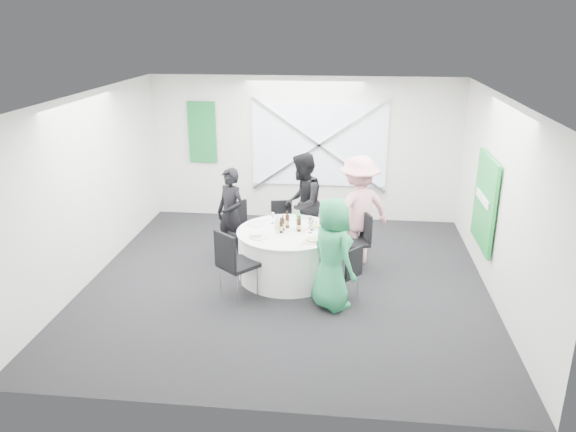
# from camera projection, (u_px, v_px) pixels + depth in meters

# --- Properties ---
(floor) EXTENTS (6.00, 6.00, 0.00)m
(floor) POSITION_uv_depth(u_px,v_px,m) (287.00, 282.00, 8.59)
(floor) COLOR black
(floor) RESTS_ON ground
(ceiling) EXTENTS (6.00, 6.00, 0.00)m
(ceiling) POSITION_uv_depth(u_px,v_px,m) (286.00, 97.00, 7.65)
(ceiling) COLOR white
(ceiling) RESTS_ON wall_back
(wall_back) EXTENTS (6.00, 0.00, 6.00)m
(wall_back) POSITION_uv_depth(u_px,v_px,m) (304.00, 149.00, 10.93)
(wall_back) COLOR silver
(wall_back) RESTS_ON floor
(wall_front) EXTENTS (6.00, 0.00, 6.00)m
(wall_front) POSITION_uv_depth(u_px,v_px,m) (251.00, 288.00, 5.31)
(wall_front) COLOR silver
(wall_front) RESTS_ON floor
(wall_left) EXTENTS (0.00, 6.00, 6.00)m
(wall_left) POSITION_uv_depth(u_px,v_px,m) (88.00, 188.00, 8.43)
(wall_left) COLOR silver
(wall_left) RESTS_ON floor
(wall_right) EXTENTS (0.00, 6.00, 6.00)m
(wall_right) POSITION_uv_depth(u_px,v_px,m) (500.00, 202.00, 7.81)
(wall_right) COLOR silver
(wall_right) RESTS_ON floor
(window_panel) EXTENTS (2.60, 0.03, 1.60)m
(window_panel) POSITION_uv_depth(u_px,v_px,m) (319.00, 145.00, 10.83)
(window_panel) COLOR silver
(window_panel) RESTS_ON wall_back
(window_brace_a) EXTENTS (2.63, 0.05, 1.84)m
(window_brace_a) POSITION_uv_depth(u_px,v_px,m) (319.00, 145.00, 10.79)
(window_brace_a) COLOR silver
(window_brace_a) RESTS_ON window_panel
(window_brace_b) EXTENTS (2.63, 0.05, 1.84)m
(window_brace_b) POSITION_uv_depth(u_px,v_px,m) (319.00, 145.00, 10.79)
(window_brace_b) COLOR silver
(window_brace_b) RESTS_ON window_panel
(green_banner) EXTENTS (0.55, 0.04, 1.20)m
(green_banner) POSITION_uv_depth(u_px,v_px,m) (202.00, 132.00, 10.99)
(green_banner) COLOR #146535
(green_banner) RESTS_ON wall_back
(green_sign) EXTENTS (0.05, 1.20, 1.40)m
(green_sign) POSITION_uv_depth(u_px,v_px,m) (485.00, 202.00, 8.44)
(green_sign) COLOR #198C35
(green_sign) RESTS_ON wall_right
(banquet_table) EXTENTS (1.56, 1.56, 0.76)m
(banquet_table) POSITION_uv_depth(u_px,v_px,m) (288.00, 254.00, 8.65)
(banquet_table) COLOR white
(banquet_table) RESTS_ON floor
(chair_back) EXTENTS (0.45, 0.46, 0.84)m
(chair_back) POSITION_uv_depth(u_px,v_px,m) (282.00, 222.00, 9.70)
(chair_back) COLOR black
(chair_back) RESTS_ON floor
(chair_back_left) EXTENTS (0.61, 0.61, 0.95)m
(chair_back_left) POSITION_uv_depth(u_px,v_px,m) (242.00, 226.00, 9.30)
(chair_back_left) COLOR black
(chair_back_left) RESTS_ON floor
(chair_back_right) EXTENTS (0.56, 0.55, 0.94)m
(chair_back_right) POSITION_uv_depth(u_px,v_px,m) (359.00, 237.00, 8.87)
(chair_back_right) COLOR black
(chair_back_right) RESTS_ON floor
(chair_front_right) EXTENTS (0.53, 0.53, 0.83)m
(chair_front_right) POSITION_uv_depth(u_px,v_px,m) (348.00, 269.00, 7.87)
(chair_front_right) COLOR black
(chair_front_right) RESTS_ON floor
(chair_front_left) EXTENTS (0.66, 0.66, 1.03)m
(chair_front_left) POSITION_uv_depth(u_px,v_px,m) (233.00, 260.00, 7.87)
(chair_front_left) COLOR black
(chair_front_left) RESTS_ON floor
(person_man_back_left) EXTENTS (0.67, 0.61, 1.53)m
(person_man_back_left) POSITION_uv_depth(u_px,v_px,m) (231.00, 214.00, 9.26)
(person_man_back_left) COLOR black
(person_man_back_left) RESTS_ON floor
(person_man_back) EXTENTS (0.56, 0.89, 1.73)m
(person_man_back) POSITION_uv_depth(u_px,v_px,m) (302.00, 204.00, 9.44)
(person_man_back) COLOR black
(person_man_back) RESTS_ON floor
(person_woman_pink) EXTENTS (1.27, 1.08, 1.80)m
(person_woman_pink) POSITION_uv_depth(u_px,v_px,m) (358.00, 211.00, 9.00)
(person_woman_pink) COLOR pink
(person_woman_pink) RESTS_ON floor
(person_woman_green) EXTENTS (0.88, 0.92, 1.58)m
(person_woman_green) POSITION_uv_depth(u_px,v_px,m) (332.00, 254.00, 7.61)
(person_woman_green) COLOR #268E56
(person_woman_green) RESTS_ON floor
(plate_back) EXTENTS (0.29, 0.29, 0.01)m
(plate_back) POSITION_uv_depth(u_px,v_px,m) (292.00, 218.00, 9.06)
(plate_back) COLOR silver
(plate_back) RESTS_ON banquet_table
(plate_back_left) EXTENTS (0.28, 0.28, 0.01)m
(plate_back_left) POSITION_uv_depth(u_px,v_px,m) (256.00, 224.00, 8.79)
(plate_back_left) COLOR silver
(plate_back_left) RESTS_ON banquet_table
(plate_back_right) EXTENTS (0.29, 0.29, 0.04)m
(plate_back_right) POSITION_uv_depth(u_px,v_px,m) (319.00, 226.00, 8.66)
(plate_back_right) COLOR silver
(plate_back_right) RESTS_ON banquet_table
(plate_front_right) EXTENTS (0.29, 0.29, 0.04)m
(plate_front_right) POSITION_uv_depth(u_px,v_px,m) (313.00, 241.00, 8.11)
(plate_front_right) COLOR silver
(plate_front_right) RESTS_ON banquet_table
(plate_front_left) EXTENTS (0.28, 0.28, 0.01)m
(plate_front_left) POSITION_uv_depth(u_px,v_px,m) (258.00, 237.00, 8.27)
(plate_front_left) COLOR silver
(plate_front_left) RESTS_ON banquet_table
(napkin) EXTENTS (0.18, 0.14, 0.04)m
(napkin) POSITION_uv_depth(u_px,v_px,m) (255.00, 235.00, 8.26)
(napkin) COLOR white
(napkin) RESTS_ON plate_front_left
(beer_bottle_a) EXTENTS (0.06, 0.06, 0.24)m
(beer_bottle_a) POSITION_uv_depth(u_px,v_px,m) (283.00, 224.00, 8.52)
(beer_bottle_a) COLOR #341809
(beer_bottle_a) RESTS_ON banquet_table
(beer_bottle_b) EXTENTS (0.06, 0.06, 0.27)m
(beer_bottle_b) POSITION_uv_depth(u_px,v_px,m) (287.00, 221.00, 8.62)
(beer_bottle_b) COLOR #341809
(beer_bottle_b) RESTS_ON banquet_table
(beer_bottle_c) EXTENTS (0.06, 0.06, 0.25)m
(beer_bottle_c) POSITION_uv_depth(u_px,v_px,m) (299.00, 225.00, 8.48)
(beer_bottle_c) COLOR #341809
(beer_bottle_c) RESTS_ON banquet_table
(beer_bottle_d) EXTENTS (0.06, 0.06, 0.25)m
(beer_bottle_d) POSITION_uv_depth(u_px,v_px,m) (281.00, 227.00, 8.41)
(beer_bottle_d) COLOR #341809
(beer_bottle_d) RESTS_ON banquet_table
(green_water_bottle) EXTENTS (0.08, 0.08, 0.31)m
(green_water_bottle) POSITION_uv_depth(u_px,v_px,m) (299.00, 222.00, 8.53)
(green_water_bottle) COLOR #45B454
(green_water_bottle) RESTS_ON banquet_table
(clear_water_bottle) EXTENTS (0.08, 0.08, 0.30)m
(clear_water_bottle) POSITION_uv_depth(u_px,v_px,m) (278.00, 226.00, 8.40)
(clear_water_bottle) COLOR silver
(clear_water_bottle) RESTS_ON banquet_table
(wine_glass_a) EXTENTS (0.07, 0.07, 0.17)m
(wine_glass_a) POSITION_uv_depth(u_px,v_px,m) (312.00, 222.00, 8.51)
(wine_glass_a) COLOR white
(wine_glass_a) RESTS_ON banquet_table
(wine_glass_b) EXTENTS (0.07, 0.07, 0.17)m
(wine_glass_b) POSITION_uv_depth(u_px,v_px,m) (310.00, 225.00, 8.40)
(wine_glass_b) COLOR white
(wine_glass_b) RESTS_ON banquet_table
(wine_glass_c) EXTENTS (0.07, 0.07, 0.17)m
(wine_glass_c) POSITION_uv_depth(u_px,v_px,m) (310.00, 220.00, 8.60)
(wine_glass_c) COLOR white
(wine_glass_c) RESTS_ON banquet_table
(wine_glass_d) EXTENTS (0.07, 0.07, 0.17)m
(wine_glass_d) POSITION_uv_depth(u_px,v_px,m) (273.00, 216.00, 8.80)
(wine_glass_d) COLOR white
(wine_glass_d) RESTS_ON banquet_table
(fork_a) EXTENTS (0.08, 0.14, 0.01)m
(fork_a) POSITION_uv_depth(u_px,v_px,m) (265.00, 221.00, 8.93)
(fork_a) COLOR silver
(fork_a) RESTS_ON banquet_table
(knife_a) EXTENTS (0.10, 0.13, 0.01)m
(knife_a) POSITION_uv_depth(u_px,v_px,m) (254.00, 225.00, 8.74)
(knife_a) COLOR silver
(knife_a) RESTS_ON banquet_table
(fork_b) EXTENTS (0.12, 0.12, 0.01)m
(fork_b) POSITION_uv_depth(u_px,v_px,m) (252.00, 236.00, 8.31)
(fork_b) COLOR silver
(fork_b) RESTS_ON banquet_table
(knife_b) EXTENTS (0.10, 0.13, 0.01)m
(knife_b) POSITION_uv_depth(u_px,v_px,m) (261.00, 241.00, 8.12)
(knife_b) COLOR silver
(knife_b) RESTS_ON banquet_table
(fork_c) EXTENTS (0.09, 0.14, 0.01)m
(fork_c) POSITION_uv_depth(u_px,v_px,m) (325.00, 229.00, 8.57)
(fork_c) COLOR silver
(fork_c) RESTS_ON banquet_table
(knife_c) EXTENTS (0.08, 0.14, 0.01)m
(knife_c) POSITION_uv_depth(u_px,v_px,m) (317.00, 223.00, 8.84)
(knife_c) COLOR silver
(knife_c) RESTS_ON banquet_table
(fork_d) EXTENTS (0.15, 0.02, 0.01)m
(fork_d) POSITION_uv_depth(u_px,v_px,m) (302.00, 219.00, 9.02)
(fork_d) COLOR silver
(fork_d) RESTS_ON banquet_table
(knife_d) EXTENTS (0.15, 0.03, 0.01)m
(knife_d) POSITION_uv_depth(u_px,v_px,m) (285.00, 218.00, 9.06)
(knife_d) COLOR silver
(knife_d) RESTS_ON banquet_table
(fork_e) EXTENTS (0.11, 0.12, 0.01)m
(fork_e) POSITION_uv_depth(u_px,v_px,m) (305.00, 244.00, 8.02)
(fork_e) COLOR silver
(fork_e) RESTS_ON banquet_table
(knife_e) EXTENTS (0.11, 0.13, 0.01)m
(knife_e) POSITION_uv_depth(u_px,v_px,m) (322.00, 237.00, 8.26)
(knife_e) COLOR silver
(knife_e) RESTS_ON banquet_table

